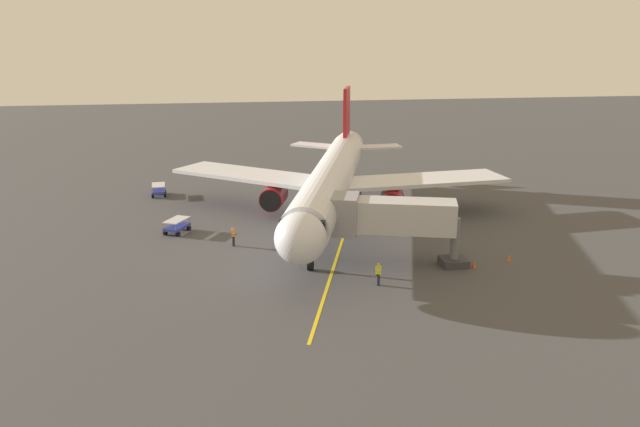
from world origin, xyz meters
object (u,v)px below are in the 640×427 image
at_px(ground_crew_wing_walker, 233,236).
at_px(baggage_cart_near_nose, 159,190).
at_px(jet_bridge, 383,217).
at_px(baggage_cart_portside, 177,226).
at_px(safety_cone_nose_left, 474,264).
at_px(safety_cone_nose_right, 509,258).
at_px(ground_crew_marshaller, 378,274).
at_px(airplane, 331,180).

bearing_deg(ground_crew_wing_walker, baggage_cart_near_nose, -67.77).
relative_size(jet_bridge, baggage_cart_portside, 3.87).
relative_size(safety_cone_nose_left, safety_cone_nose_right, 1.00).
distance_m(baggage_cart_near_nose, baggage_cart_portside, 14.70).
bearing_deg(safety_cone_nose_right, ground_crew_marshaller, 16.29).
bearing_deg(baggage_cart_near_nose, airplane, 144.09).
bearing_deg(safety_cone_nose_left, jet_bridge, -18.43).
distance_m(ground_crew_wing_walker, safety_cone_nose_right, 22.89).
relative_size(airplane, safety_cone_nose_left, 71.92).
relative_size(ground_crew_marshaller, ground_crew_wing_walker, 1.00).
bearing_deg(ground_crew_wing_walker, ground_crew_marshaller, 133.73).
distance_m(airplane, safety_cone_nose_right, 18.62).
xyz_separation_m(ground_crew_wing_walker, baggage_cart_portside, (4.99, -4.60, -0.23)).
relative_size(ground_crew_marshaller, baggage_cart_near_nose, 0.63).
height_order(baggage_cart_near_nose, safety_cone_nose_left, baggage_cart_near_nose).
height_order(airplane, ground_crew_wing_walker, airplane).
bearing_deg(ground_crew_marshaller, ground_crew_wing_walker, -46.27).
relative_size(ground_crew_wing_walker, safety_cone_nose_right, 3.11).
distance_m(safety_cone_nose_left, safety_cone_nose_right, 3.47).
bearing_deg(safety_cone_nose_left, safety_cone_nose_right, -163.66).
height_order(jet_bridge, baggage_cart_near_nose, jet_bridge).
bearing_deg(safety_cone_nose_right, jet_bridge, -7.27).
height_order(ground_crew_marshaller, safety_cone_nose_left, ground_crew_marshaller).
bearing_deg(jet_bridge, safety_cone_nose_left, 161.57).
bearing_deg(baggage_cart_portside, ground_crew_wing_walker, 137.31).
height_order(baggage_cart_near_nose, baggage_cart_portside, same).
xyz_separation_m(ground_crew_marshaller, baggage_cart_near_nose, (17.91, -29.62, -0.23)).
distance_m(baggage_cart_portside, safety_cone_nose_left, 26.65).
height_order(jet_bridge, safety_cone_nose_right, jet_bridge).
bearing_deg(ground_crew_marshaller, safety_cone_nose_right, -163.71).
bearing_deg(airplane, baggage_cart_portside, 7.18).
bearing_deg(safety_cone_nose_right, baggage_cart_portside, -23.82).
xyz_separation_m(ground_crew_marshaller, ground_crew_wing_walker, (10.13, -10.58, 0.00)).
distance_m(airplane, baggage_cart_portside, 15.09).
distance_m(ground_crew_marshaller, safety_cone_nose_right, 12.10).
bearing_deg(safety_cone_nose_left, airplane, -58.99).
xyz_separation_m(ground_crew_marshaller, safety_cone_nose_right, (-11.60, -3.39, -0.61)).
distance_m(ground_crew_marshaller, baggage_cart_near_nose, 34.61).
xyz_separation_m(ground_crew_wing_walker, safety_cone_nose_right, (-21.73, 7.19, -0.61)).
bearing_deg(baggage_cart_near_nose, ground_crew_wing_walker, 112.23).
distance_m(jet_bridge, ground_crew_marshaller, 5.69).
bearing_deg(ground_crew_marshaller, baggage_cart_portside, -45.13).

